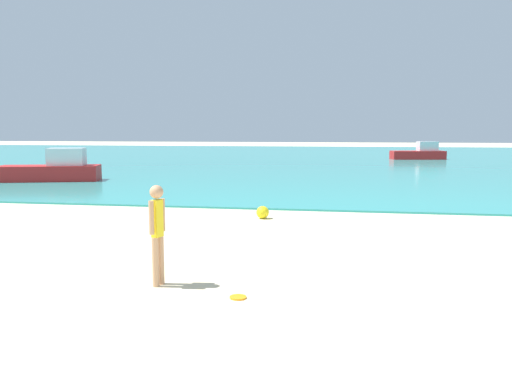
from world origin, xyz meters
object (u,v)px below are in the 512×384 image
Objects in this scene: boat_near at (53,170)px; boat_far at (420,153)px; frisbee at (238,297)px; beach_ball at (263,212)px; person_standing at (157,229)px.

boat_near reaches higher than boat_far.
frisbee is at bearing 66.96° from boat_far.
boat_far is at bearing 73.77° from beach_ball.
person_standing is 6.47× the size of frisbee.
frisbee is (1.32, -0.39, -0.87)m from person_standing.
beach_ball is (-8.46, -29.07, -0.39)m from boat_far.
beach_ball is at bearing 9.10° from person_standing.
boat_near is 13.59m from beach_ball.
person_standing is 36.28m from boat_far.
frisbee is 36.35m from boat_far.
frisbee is 18.51m from boat_near.
boat_near reaches higher than beach_ball.
boat_far is (19.47, 21.12, -0.02)m from boat_near.
boat_near is (-10.33, 13.99, -0.30)m from person_standing.
boat_far is at bearing 0.98° from person_standing.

